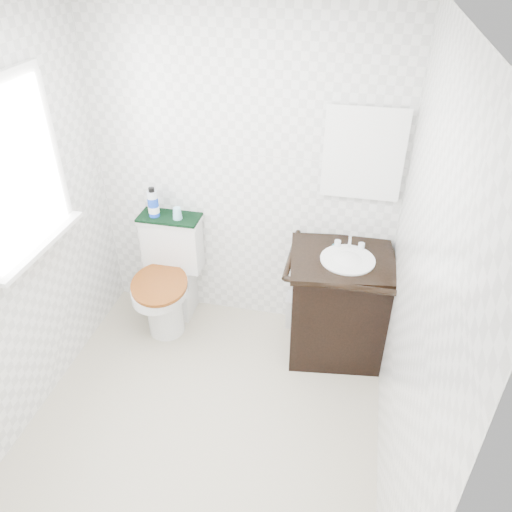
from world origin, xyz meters
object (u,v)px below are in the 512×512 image
at_px(trash_bin, 298,311).
at_px(cup, 177,213).
at_px(vanity, 338,303).
at_px(toilet, 170,281).
at_px(mouthwash_bottle, 153,203).

bearing_deg(trash_bin, cup, -178.19).
height_order(vanity, trash_bin, vanity).
xyz_separation_m(toilet, trash_bin, (1.00, 0.14, -0.23)).
bearing_deg(cup, vanity, -7.77).
bearing_deg(vanity, trash_bin, 147.23).
distance_m(toilet, mouthwash_bottle, 0.63).
relative_size(vanity, cup, 10.48).
bearing_deg(trash_bin, toilet, -172.25).
relative_size(toilet, trash_bin, 3.11).
distance_m(toilet, trash_bin, 1.03).
distance_m(trash_bin, mouthwash_bottle, 1.39).
bearing_deg(mouthwash_bottle, cup, -1.52).
distance_m(toilet, vanity, 1.30).
bearing_deg(cup, trash_bin, 1.81).
height_order(mouthwash_bottle, cup, mouthwash_bottle).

